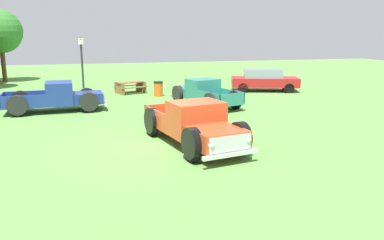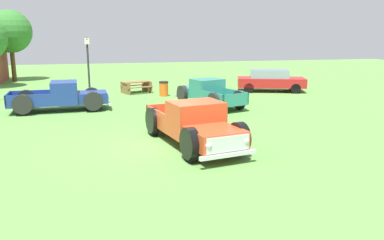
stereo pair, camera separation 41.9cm
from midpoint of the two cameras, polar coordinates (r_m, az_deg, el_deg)
name	(u,v)px [view 2 (the right image)]	position (r m, az deg, el deg)	size (l,w,h in m)	color
ground_plane	(164,144)	(14.21, -3.26, -3.50)	(80.00, 80.00, 0.00)	#5B9342
pickup_truck_foreground	(197,126)	(13.61, 1.55, -0.85)	(2.91, 5.55, 1.62)	#D14723
pickup_truck_behind_left	(66,97)	(21.13, -17.44, 3.27)	(5.06, 2.17, 1.52)	navy
pickup_truck_behind_right	(207,93)	(21.72, 2.70, 4.02)	(3.12, 5.11, 1.47)	#2D8475
sedan_distant_a	(270,80)	(27.49, 11.85, 5.77)	(4.90, 3.21, 1.52)	#B21E1E
lamp_post_near	(88,66)	(24.76, -14.47, 7.60)	(0.36, 0.36, 3.72)	#2D2D33
picnic_table	(136,86)	(26.49, -7.71, 5.01)	(2.20, 2.01, 0.78)	olive
trash_can	(164,89)	(24.95, -3.68, 4.60)	(0.59, 0.59, 0.95)	orange
oak_tree_west	(10,32)	(35.95, -24.81, 11.67)	(3.51, 3.51, 5.84)	brown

